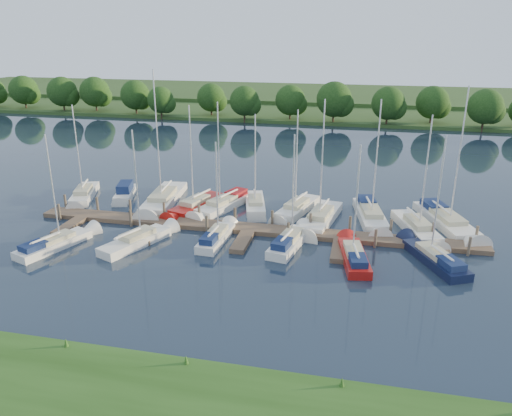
% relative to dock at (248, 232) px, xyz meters
% --- Properties ---
extents(ground, '(260.00, 260.00, 0.00)m').
position_rel_dock_xyz_m(ground, '(0.00, -7.31, -0.20)').
color(ground, '#1A2634').
rests_on(ground, ground).
extents(dock, '(40.00, 6.00, 0.40)m').
position_rel_dock_xyz_m(dock, '(0.00, 0.00, 0.00)').
color(dock, '#4C382A').
rests_on(dock, ground).
extents(mooring_pilings, '(38.24, 2.84, 2.00)m').
position_rel_dock_xyz_m(mooring_pilings, '(0.00, 1.13, 0.40)').
color(mooring_pilings, '#473D33').
rests_on(mooring_pilings, ground).
extents(far_shore, '(180.00, 30.00, 0.60)m').
position_rel_dock_xyz_m(far_shore, '(0.00, 67.69, 0.10)').
color(far_shore, '#243D17').
rests_on(far_shore, ground).
extents(distant_hill, '(220.00, 40.00, 1.40)m').
position_rel_dock_xyz_m(distant_hill, '(0.00, 92.69, 0.50)').
color(distant_hill, '#385927').
rests_on(distant_hill, ground).
extents(treeline, '(144.43, 9.36, 7.93)m').
position_rel_dock_xyz_m(treeline, '(2.01, 54.53, 3.75)').
color(treeline, '#38281C').
rests_on(treeline, ground).
extents(sailboat_n_0, '(3.96, 7.94, 10.33)m').
position_rel_dock_xyz_m(sailboat_n_0, '(-19.15, 5.55, 0.09)').
color(sailboat_n_0, white).
rests_on(sailboat_n_0, ground).
extents(motorboat, '(2.91, 5.87, 1.94)m').
position_rel_dock_xyz_m(motorboat, '(-15.07, 6.87, 0.18)').
color(motorboat, white).
rests_on(motorboat, ground).
extents(sailboat_n_2, '(3.63, 11.11, 13.88)m').
position_rel_dock_xyz_m(sailboat_n_2, '(-10.42, 5.78, 0.08)').
color(sailboat_n_2, white).
rests_on(sailboat_n_2, ground).
extents(sailboat_n_3, '(3.96, 8.38, 10.79)m').
position_rel_dock_xyz_m(sailboat_n_3, '(-6.54, 4.79, 0.08)').
color(sailboat_n_3, '#A2130E').
rests_on(sailboat_n_3, ground).
extents(sailboat_n_4, '(4.46, 8.57, 11.03)m').
position_rel_dock_xyz_m(sailboat_n_4, '(-3.97, 5.70, 0.13)').
color(sailboat_n_4, white).
rests_on(sailboat_n_4, ground).
extents(sailboat_n_5, '(3.40, 7.71, 9.77)m').
position_rel_dock_xyz_m(sailboat_n_5, '(-0.87, 6.61, 0.07)').
color(sailboat_n_5, white).
rests_on(sailboat_n_5, ground).
extents(sailboat_n_6, '(3.71, 8.16, 10.48)m').
position_rel_dock_xyz_m(sailboat_n_6, '(3.34, 6.19, 0.08)').
color(sailboat_n_6, white).
rests_on(sailboat_n_6, ground).
extents(sailboat_n_7, '(3.46, 9.33, 11.83)m').
position_rel_dock_xyz_m(sailboat_n_7, '(5.89, 3.86, 0.08)').
color(sailboat_n_7, white).
rests_on(sailboat_n_7, ground).
extents(sailboat_n_8, '(3.49, 9.28, 11.69)m').
position_rel_dock_xyz_m(sailboat_n_8, '(10.42, 5.76, 0.13)').
color(sailboat_n_8, white).
rests_on(sailboat_n_8, ground).
extents(sailboat_n_9, '(4.09, 8.43, 10.91)m').
position_rel_dock_xyz_m(sailboat_n_9, '(14.45, 3.31, 0.09)').
color(sailboat_n_9, white).
rests_on(sailboat_n_9, ground).
extents(sailboat_n_10, '(5.17, 10.34, 13.02)m').
position_rel_dock_xyz_m(sailboat_n_10, '(17.24, 5.74, 0.12)').
color(sailboat_n_10, white).
rests_on(sailboat_n_10, ground).
extents(sailboat_s_0, '(3.85, 7.56, 9.66)m').
position_rel_dock_xyz_m(sailboat_s_0, '(-14.76, -6.16, 0.11)').
color(sailboat_s_0, white).
rests_on(sailboat_s_0, ground).
extents(sailboat_s_1, '(4.23, 7.62, 10.01)m').
position_rel_dock_xyz_m(sailboat_s_1, '(-8.41, -4.16, 0.08)').
color(sailboat_s_1, white).
rests_on(sailboat_s_1, ground).
extents(sailboat_s_2, '(1.88, 6.79, 8.82)m').
position_rel_dock_xyz_m(sailboat_s_2, '(-2.26, -2.13, 0.13)').
color(sailboat_s_2, white).
rests_on(sailboat_s_2, ground).
extents(sailboat_s_3, '(2.91, 7.52, 9.66)m').
position_rel_dock_xyz_m(sailboat_s_3, '(3.95, -1.74, 0.13)').
color(sailboat_s_3, white).
rests_on(sailboat_s_3, ground).
extents(sailboat_s_4, '(2.85, 7.40, 9.44)m').
position_rel_dock_xyz_m(sailboat_s_4, '(9.16, -3.41, 0.12)').
color(sailboat_s_4, '#A2130E').
rests_on(sailboat_s_4, ground).
extents(sailboat_s_5, '(4.73, 7.77, 10.18)m').
position_rel_dock_xyz_m(sailboat_s_5, '(15.19, -2.36, 0.12)').
color(sailboat_s_5, black).
rests_on(sailboat_s_5, ground).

